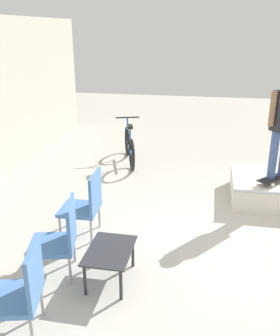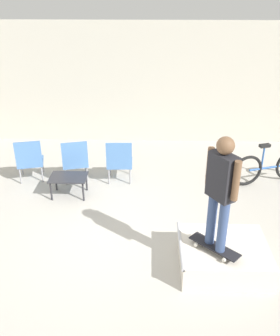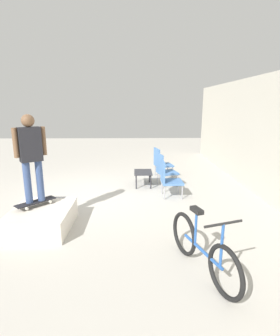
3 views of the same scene
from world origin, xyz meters
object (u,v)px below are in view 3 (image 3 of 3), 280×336
(patio_chair_right, at_px, (168,178))
(bicycle, at_px, (202,249))
(coffee_table, at_px, (143,174))
(person_skater, at_px, (31,152))
(skateboard_on_ramp, at_px, (36,202))
(skate_ramp_box, at_px, (41,219))
(patio_chair_center, at_px, (164,169))
(patio_chair_left, at_px, (161,162))

(patio_chair_right, distance_m, bicycle, 3.10)
(coffee_table, bearing_deg, person_skater, -40.55)
(skateboard_on_ramp, distance_m, bicycle, 3.21)
(person_skater, bearing_deg, patio_chair_right, 176.34)
(skate_ramp_box, bearing_deg, patio_chair_center, 135.50)
(skate_ramp_box, xyz_separation_m, patio_chair_right, (-1.72, 2.59, 0.30))
(bicycle, bearing_deg, skate_ramp_box, -135.53)
(skate_ramp_box, xyz_separation_m, coffee_table, (-2.67, 2.00, 0.16))
(skate_ramp_box, xyz_separation_m, patio_chair_left, (-3.59, 2.60, 0.30))
(patio_chair_left, bearing_deg, patio_chair_right, 166.30)
(skate_ramp_box, distance_m, patio_chair_left, 4.44)
(bicycle, bearing_deg, patio_chair_center, 162.85)
(skate_ramp_box, distance_m, coffee_table, 3.34)
(skate_ramp_box, relative_size, patio_chair_left, 1.39)
(skateboard_on_ramp, height_order, patio_chair_center, patio_chair_center)
(coffee_table, bearing_deg, patio_chair_center, 87.60)
(person_skater, xyz_separation_m, bicycle, (1.55, 2.80, -1.08))
(patio_chair_right, height_order, bicycle, patio_chair_right)
(person_skater, xyz_separation_m, patio_chair_center, (-2.47, 2.73, -0.94))
(patio_chair_right, bearing_deg, coffee_table, 29.88)
(skateboard_on_ramp, distance_m, patio_chair_center, 3.68)
(coffee_table, height_order, patio_chair_right, patio_chair_right)
(coffee_table, distance_m, patio_chair_left, 1.11)
(patio_chair_left, bearing_deg, coffee_table, 133.36)
(skate_ramp_box, bearing_deg, patio_chair_left, 144.10)
(skate_ramp_box, bearing_deg, coffee_table, 143.16)
(skateboard_on_ramp, height_order, patio_chair_left, patio_chair_left)
(patio_chair_left, relative_size, patio_chair_right, 1.00)
(skate_ramp_box, relative_size, bicycle, 0.80)
(skateboard_on_ramp, height_order, person_skater, person_skater)
(coffee_table, distance_m, patio_chair_center, 0.62)
(patio_chair_left, distance_m, bicycle, 4.97)
(skateboard_on_ramp, relative_size, person_skater, 0.42)
(patio_chair_center, bearing_deg, coffee_table, 73.27)
(person_skater, relative_size, patio_chair_left, 1.75)
(patio_chair_right, bearing_deg, person_skater, 117.31)
(skateboard_on_ramp, bearing_deg, patio_chair_center, 175.08)
(patio_chair_left, relative_size, patio_chair_center, 1.00)
(patio_chair_left, height_order, patio_chair_right, same)
(coffee_table, bearing_deg, patio_chair_right, 32.13)
(coffee_table, relative_size, patio_chair_left, 0.77)
(person_skater, distance_m, patio_chair_right, 3.27)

